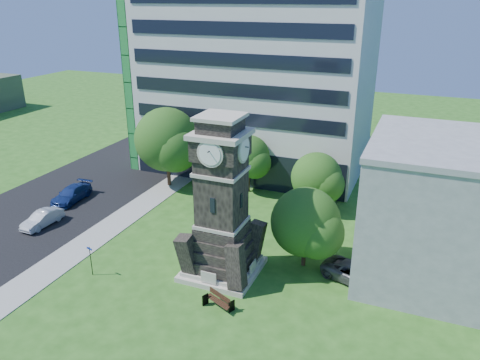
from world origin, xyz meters
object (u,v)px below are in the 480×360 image
at_px(car_street_mid, 42,219).
at_px(street_sign, 91,258).
at_px(car_east_lot, 355,274).
at_px(park_bench, 219,300).
at_px(car_street_north, 71,194).
at_px(clock_tower, 222,209).

bearing_deg(car_street_mid, street_sign, -24.68).
xyz_separation_m(car_east_lot, park_bench, (-8.02, -6.56, -0.13)).
height_order(car_street_mid, car_east_lot, car_east_lot).
bearing_deg(car_street_mid, park_bench, -11.08).
height_order(car_street_north, street_sign, street_sign).
bearing_deg(car_street_mid, clock_tower, 0.38).
bearing_deg(car_east_lot, clock_tower, 123.59).
height_order(clock_tower, park_bench, clock_tower).
height_order(car_east_lot, park_bench, car_east_lot).
bearing_deg(clock_tower, park_bench, -69.17).
height_order(clock_tower, car_east_lot, clock_tower).
xyz_separation_m(car_street_mid, street_sign, (9.49, -4.92, 0.82)).
bearing_deg(street_sign, park_bench, 12.95).
distance_m(car_street_north, car_east_lot, 29.59).
relative_size(clock_tower, car_east_lot, 2.43).
height_order(clock_tower, street_sign, clock_tower).
relative_size(clock_tower, street_sign, 5.08).
bearing_deg(street_sign, car_east_lot, 32.44).
bearing_deg(car_street_mid, car_east_lot, 6.11).
bearing_deg(street_sign, clock_tower, 37.96).
bearing_deg(car_street_north, car_east_lot, -11.34).
bearing_deg(clock_tower, car_east_lot, 14.09).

